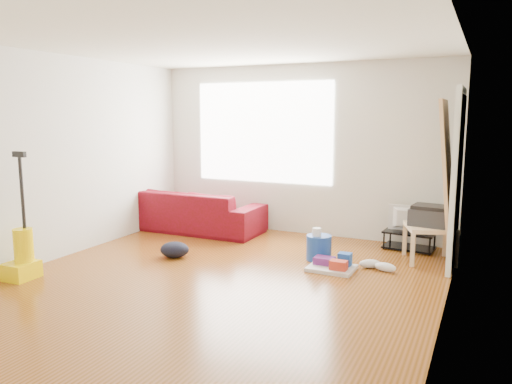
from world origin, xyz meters
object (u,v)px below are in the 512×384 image
at_px(sofa, 194,230).
at_px(cleaning_tray, 333,265).
at_px(backpack, 175,257).
at_px(vacuum, 22,255).
at_px(side_table, 430,231).
at_px(bucket, 319,260).
at_px(tv_stand, 409,240).

height_order(sofa, cleaning_tray, sofa).
distance_m(backpack, vacuum, 1.74).
height_order(side_table, bucket, side_table).
bearing_deg(bucket, sofa, 162.77).
height_order(tv_stand, cleaning_tray, tv_stand).
bearing_deg(vacuum, backpack, 50.88).
distance_m(sofa, cleaning_tray, 2.71).
bearing_deg(tv_stand, cleaning_tray, -112.06).
xyz_separation_m(tv_stand, bucket, (-0.94, -0.96, -0.13)).
relative_size(sofa, vacuum, 1.55).
distance_m(sofa, tv_stand, 3.19).
relative_size(cleaning_tray, backpack, 1.47).
height_order(sofa, vacuum, vacuum).
distance_m(tv_stand, backpack, 3.08).
bearing_deg(backpack, sofa, 90.94).
relative_size(bucket, cleaning_tray, 0.58).
xyz_separation_m(tv_stand, cleaning_tray, (-0.66, -1.28, -0.07)).
relative_size(side_table, backpack, 1.93).
relative_size(sofa, cleaning_tray, 4.06).
relative_size(sofa, bucket, 7.00).
relative_size(tv_stand, bucket, 2.21).
bearing_deg(sofa, backpack, 112.57).
bearing_deg(cleaning_tray, vacuum, -150.00).
bearing_deg(side_table, vacuum, -147.10).
distance_m(tv_stand, bucket, 1.35).
bearing_deg(bucket, backpack, -158.17).
bearing_deg(vacuum, cleaning_tray, 28.14).
distance_m(sofa, vacuum, 2.79).
relative_size(tv_stand, side_table, 0.98).
xyz_separation_m(sofa, side_table, (3.47, -0.18, 0.37)).
bearing_deg(backpack, side_table, 0.52).
xyz_separation_m(bucket, backpack, (-1.67, -0.67, 0.00)).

